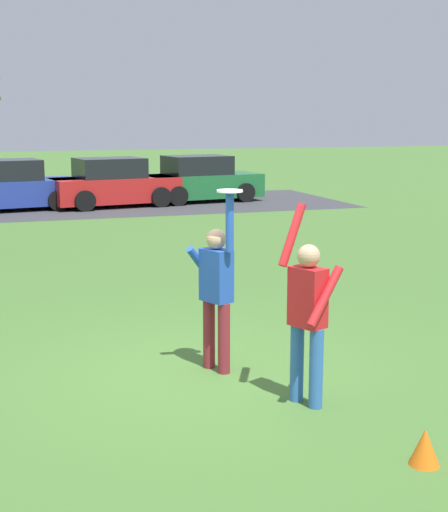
# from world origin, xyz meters

# --- Properties ---
(ground_plane) EXTENTS (120.00, 120.00, 0.00)m
(ground_plane) POSITION_xyz_m (0.00, 0.00, 0.00)
(ground_plane) COLOR #426B2D
(person_catcher) EXTENTS (0.49, 0.59, 2.08)m
(person_catcher) POSITION_xyz_m (0.22, 0.09, 0.98)
(person_catcher) COLOR maroon
(person_catcher) RESTS_ON ground_plane
(person_defender) EXTENTS (0.58, 0.65, 2.04)m
(person_defender) POSITION_xyz_m (0.76, -1.18, 0.98)
(person_defender) COLOR #3366B7
(person_defender) RESTS_ON ground_plane
(frisbee_disc) EXTENTS (0.29, 0.29, 0.02)m
(frisbee_disc) POSITION_xyz_m (0.30, -0.11, 2.09)
(frisbee_disc) COLOR white
(frisbee_disc) RESTS_ON person_catcher
(parked_car_blue) EXTENTS (4.32, 2.49, 1.59)m
(parked_car_blue) POSITION_xyz_m (-1.34, 16.64, 0.73)
(parked_car_blue) COLOR #233893
(parked_car_blue) RESTS_ON ground_plane
(parked_car_red) EXTENTS (4.32, 2.49, 1.59)m
(parked_car_red) POSITION_xyz_m (1.94, 16.60, 0.73)
(parked_car_red) COLOR red
(parked_car_red) RESTS_ON ground_plane
(parked_car_green) EXTENTS (4.32, 2.49, 1.59)m
(parked_car_green) POSITION_xyz_m (5.08, 17.13, 0.73)
(parked_car_green) COLOR #1E6633
(parked_car_green) RESTS_ON ground_plane
(parking_strip) EXTENTS (21.88, 6.40, 0.01)m
(parking_strip) POSITION_xyz_m (-1.20, 16.87, 0.00)
(parking_strip) COLOR #38383D
(parking_strip) RESTS_ON ground_plane
(field_cone_orange) EXTENTS (0.26, 0.26, 0.32)m
(field_cone_orange) POSITION_xyz_m (1.14, -2.73, 0.16)
(field_cone_orange) COLOR orange
(field_cone_orange) RESTS_ON ground_plane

